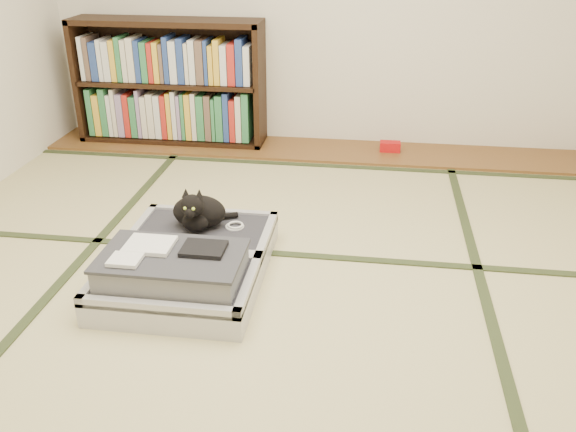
# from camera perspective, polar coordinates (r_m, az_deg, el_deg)

# --- Properties ---
(floor) EXTENTS (4.50, 4.50, 0.00)m
(floor) POSITION_cam_1_polar(r_m,az_deg,el_deg) (2.84, -2.01, -7.54)
(floor) COLOR #C8C285
(floor) RESTS_ON ground
(wood_strip) EXTENTS (4.00, 0.50, 0.02)m
(wood_strip) POSITION_cam_1_polar(r_m,az_deg,el_deg) (4.63, 2.30, 6.21)
(wood_strip) COLOR brown
(wood_strip) RESTS_ON ground
(red_item) EXTENTS (0.15, 0.09, 0.07)m
(red_item) POSITION_cam_1_polar(r_m,az_deg,el_deg) (4.62, 9.53, 6.43)
(red_item) COLOR #B80E10
(red_item) RESTS_ON wood_strip
(tatami_borders) EXTENTS (4.00, 4.50, 0.01)m
(tatami_borders) POSITION_cam_1_polar(r_m,az_deg,el_deg) (3.26, -0.51, -2.74)
(tatami_borders) COLOR #2D381E
(tatami_borders) RESTS_ON ground
(bookcase) EXTENTS (1.42, 0.32, 0.92)m
(bookcase) POSITION_cam_1_polar(r_m,az_deg,el_deg) (4.79, -10.97, 11.98)
(bookcase) COLOR black
(bookcase) RESTS_ON wood_strip
(suitcase) EXTENTS (0.71, 0.95, 0.28)m
(suitcase) POSITION_cam_1_polar(r_m,az_deg,el_deg) (2.94, -9.46, -4.43)
(suitcase) COLOR #B2B1B6
(suitcase) RESTS_ON floor
(cat) EXTENTS (0.32, 0.32, 0.26)m
(cat) POSITION_cam_1_polar(r_m,az_deg,el_deg) (3.13, -8.41, 0.37)
(cat) COLOR black
(cat) RESTS_ON suitcase
(cable_coil) EXTENTS (0.10, 0.10, 0.02)m
(cable_coil) POSITION_cam_1_polar(r_m,az_deg,el_deg) (3.16, -4.99, -0.93)
(cable_coil) COLOR white
(cable_coil) RESTS_ON suitcase
(hanger) EXTENTS (0.46, 0.21, 0.01)m
(hanger) POSITION_cam_1_polar(r_m,az_deg,el_deg) (2.99, -11.97, -6.17)
(hanger) COLOR black
(hanger) RESTS_ON floor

